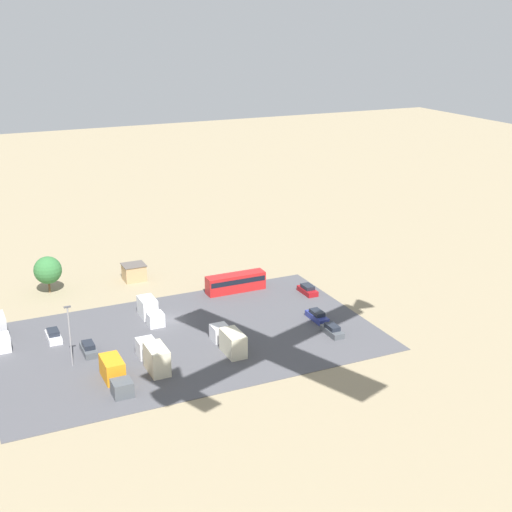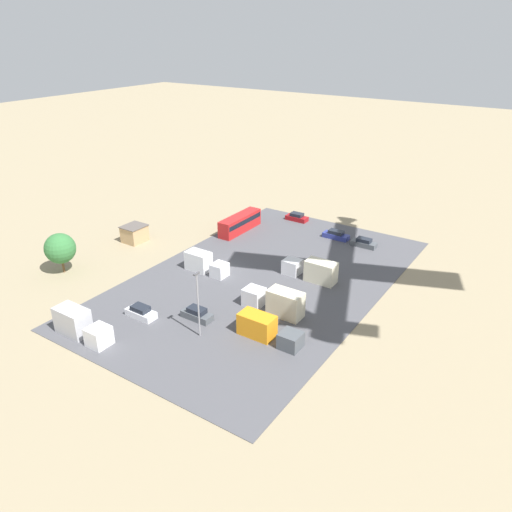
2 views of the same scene
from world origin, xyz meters
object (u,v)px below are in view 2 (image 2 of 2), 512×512
Objects in this scene: parked_truck_1 at (80,325)px; parked_truck_3 at (204,263)px; shed_building at (135,234)px; bus at (240,223)px; parked_car_0 at (297,217)px; parked_truck_4 at (266,329)px; parked_truck_0 at (313,270)px; parked_truck_2 at (276,302)px; parked_car_2 at (141,312)px; parked_car_3 at (336,235)px; parked_car_4 at (364,243)px; parked_car_1 at (197,314)px.

parked_truck_3 is at bearing 176.24° from parked_truck_1.
bus reaches higher than shed_building.
parked_truck_4 is at bearing -155.84° from parked_car_0.
parked_truck_2 is at bearing -177.61° from parked_truck_0.
parked_car_2 is 0.52× the size of parked_truck_1.
shed_building is at bearing -132.02° from bus.
parked_truck_3 is at bearing 74.95° from parked_truck_2.
parked_car_3 is at bearing 8.92° from parked_truck_2.
parked_truck_0 is 16.66m from parked_truck_3.
shed_building is at bearing 97.60° from parked_truck_0.
bus is 17.69m from parked_car_3.
parked_car_0 is (-24.77, 18.84, -0.77)m from shed_building.
parked_truck_2 is (31.52, 14.59, 1.00)m from parked_car_0.
parked_car_0 is 0.50× the size of parked_truck_2.
bus reaches higher than parked_car_4.
parked_car_3 is (-20.76, 29.12, -0.77)m from shed_building.
parked_truck_1 is (7.29, -2.86, 0.91)m from parked_car_2.
parked_car_4 is 28.29m from parked_truck_3.
parked_car_0 is 40.94m from parked_truck_4.
parked_truck_3 is (2.56, 17.83, -0.03)m from shed_building.
shed_building is 0.91× the size of parked_car_4.
parked_car_3 is 0.54× the size of parked_truck_2.
parked_car_4 is (4.61, 15.83, 0.00)m from parked_car_0.
parked_truck_1 is (38.92, 3.63, -0.09)m from bus.
shed_building is 0.47× the size of parked_truck_0.
parked_car_3 is at bearing -169.00° from parked_truck_4.
parked_car_0 is 0.53× the size of parked_truck_1.
parked_truck_3 is at bearing 177.88° from parked_car_0.
parked_car_0 is 34.75m from parked_truck_2.
shed_building is at bearing -54.50° from parked_car_3.
parked_car_0 is at bearing 24.84° from parked_truck_2.
bus is 30.83m from parked_car_1.
parked_truck_0 is 1.04× the size of parked_truck_1.
parked_truck_2 is 16.16m from parked_truck_3.
parked_truck_1 reaches higher than parked_car_1.
parked_truck_4 is (-4.91, 16.36, 0.64)m from parked_car_2.
parked_car_4 is (-20.15, 34.68, -0.77)m from shed_building.
parked_truck_1 reaches higher than shed_building.
parked_truck_3 is (-22.22, 1.46, -0.20)m from parked_truck_1.
parked_car_4 is 48.53m from parked_truck_1.
parked_car_1 is 0.60× the size of parked_truck_3.
bus is 1.20× the size of parked_truck_2.
parked_car_2 is at bearing -60.36° from parked_car_1.
shed_building is at bearing 78.58° from parked_truck_2.
parked_truck_1 reaches higher than parked_car_2.
parked_truck_4 is (12.58, 35.59, -0.10)m from shed_building.
parked_car_3 is (-6.62, 16.37, -1.02)m from bus.
bus reaches higher than parked_car_2.
parked_truck_0 reaches higher than shed_building.
parked_truck_4 is (37.35, 16.75, 0.67)m from parked_car_0.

